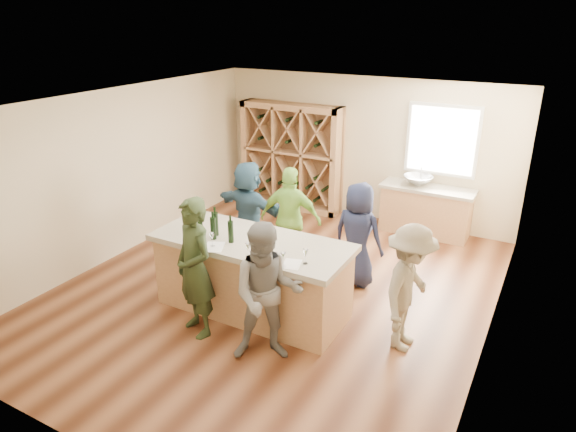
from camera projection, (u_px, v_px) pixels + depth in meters
The scene contains 34 objects.
floor at pixel (276, 292), 7.79m from camera, with size 6.00×7.00×0.10m, color brown.
ceiling at pixel (274, 99), 6.72m from camera, with size 6.00×7.00×0.10m, color white.
wall_back at pixel (365, 148), 10.15m from camera, with size 6.00×0.10×2.80m, color beige.
wall_front at pixel (67, 330), 4.36m from camera, with size 6.00×0.10×2.80m, color beige.
wall_left at pixel (118, 173), 8.61m from camera, with size 0.10×7.00×2.80m, color beige.
wall_right at pixel (504, 247), 5.90m from camera, with size 0.10×7.00×2.80m, color beige.
window_frame at pixel (442, 140), 9.29m from camera, with size 1.30×0.06×1.30m, color white.
window_pane at pixel (442, 141), 9.26m from camera, with size 1.18×0.01×1.18m, color white.
wine_rack at pixel (291, 157), 10.70m from camera, with size 2.20×0.45×2.20m, color tan.
back_counter_base at pixel (426, 212), 9.60m from camera, with size 1.60×0.58×0.86m, color tan.
back_counter_top at pixel (428, 189), 9.43m from camera, with size 1.70×0.62×0.06m, color #AEA48E.
sink at pixel (418, 181), 9.47m from camera, with size 0.54×0.54×0.19m, color silver.
faucet at pixel (421, 175), 9.60m from camera, with size 0.02×0.02×0.30m, color silver.
tasting_counter_base at pixel (252, 278), 7.08m from camera, with size 2.60×1.00×1.00m, color tan.
tasting_counter_top at pixel (251, 242), 6.88m from camera, with size 2.72×1.12×0.08m, color #AEA48E.
wine_bottle_a at pixel (190, 221), 7.03m from camera, with size 0.08×0.08×0.33m, color black.
wine_bottle_b at pixel (200, 228), 6.88m from camera, with size 0.07×0.07×0.28m, color black.
wine_bottle_c at pixel (215, 224), 6.94m from camera, with size 0.08×0.08×0.33m, color black.
wine_bottle_d at pixel (213, 228), 6.83m from camera, with size 0.08×0.08×0.31m, color black.
wine_bottle_e at pixel (231, 232), 6.73m from camera, with size 0.07×0.07×0.30m, color black.
wine_glass_a at pixel (212, 240), 6.63m from camera, with size 0.07×0.07×0.19m, color white.
wine_glass_b at pixel (248, 250), 6.34m from camera, with size 0.07×0.07×0.19m, color white.
wine_glass_c at pixel (283, 260), 6.10m from camera, with size 0.07×0.07×0.18m, color white.
wine_glass_d at pixel (271, 245), 6.48m from camera, with size 0.08×0.08×0.20m, color white.
wine_glass_e at pixel (305, 256), 6.18m from camera, with size 0.07×0.07×0.19m, color white.
tasting_menu_a at pixel (214, 247), 6.65m from camera, with size 0.24×0.32×0.00m, color white.
tasting_menu_b at pixel (257, 255), 6.43m from camera, with size 0.20×0.27×0.00m, color white.
tasting_menu_c at pixel (292, 264), 6.20m from camera, with size 0.21×0.29×0.00m, color white.
person_near_left at pixel (195, 268), 6.44m from camera, with size 0.67×0.49×1.85m, color #263319.
person_near_right at pixel (267, 294), 5.96m from camera, with size 0.85×0.47×1.75m, color slate.
person_server at pixel (409, 288), 6.18m from camera, with size 1.06×0.49×1.64m, color gray.
person_far_mid at pixel (291, 219), 8.15m from camera, with size 1.00×0.51×1.70m, color #8CC64C.
person_far_right at pixel (358, 235), 7.68m from camera, with size 0.79×0.52×1.62m, color #191E38.
person_far_left at pixel (249, 209), 8.60m from camera, with size 1.54×0.55×1.66m, color #335972.
Camera 1 is at (3.42, -5.88, 3.92)m, focal length 32.00 mm.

